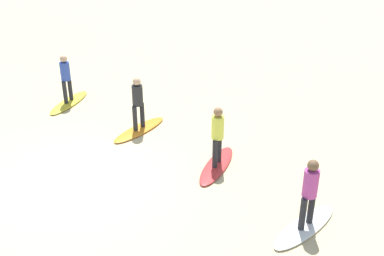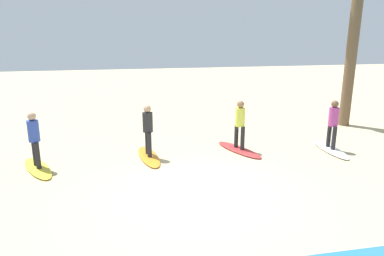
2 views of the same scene
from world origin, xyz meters
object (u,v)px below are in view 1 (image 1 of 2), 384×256
(surfboard_orange, at_px, (139,130))
(surfer_orange, at_px, (138,100))
(surfer_red, at_px, (218,132))
(surfer_white, at_px, (310,189))
(surfboard_white, at_px, (305,227))
(surfer_yellow, at_px, (66,75))
(surfboard_red, at_px, (217,165))
(surfboard_yellow, at_px, (69,102))

(surfboard_orange, bearing_deg, surfer_orange, -0.00)
(surfer_red, bearing_deg, surfer_white, 169.71)
(surfboard_white, height_order, surfboard_orange, same)
(surfer_yellow, bearing_deg, surfer_red, -175.71)
(surfboard_red, distance_m, surfer_yellow, 6.44)
(surfer_orange, height_order, surfboard_yellow, surfer_orange)
(surfboard_yellow, xyz_separation_m, surfer_yellow, (0.00, 0.00, 0.99))
(surfer_white, relative_size, surfboard_yellow, 0.78)
(surfboard_yellow, height_order, surfer_yellow, surfer_yellow)
(surfboard_red, bearing_deg, surfer_yellow, -108.20)
(surfer_white, relative_size, surfer_red, 1.00)
(surfboard_red, height_order, surfer_orange, surfer_orange)
(surfer_white, distance_m, surfer_orange, 6.14)
(surfboard_white, bearing_deg, surfboard_orange, -92.92)
(surfboard_red, height_order, surfboard_orange, same)
(surfer_orange, bearing_deg, surfboard_white, 175.74)
(surfboard_white, relative_size, surfer_orange, 1.28)
(surfer_white, bearing_deg, surfboard_white, 0.00)
(surfer_white, relative_size, surfer_orange, 1.00)
(surfboard_orange, distance_m, surfer_orange, 0.99)
(surfer_red, relative_size, surfboard_yellow, 0.78)
(surfboard_red, xyz_separation_m, surfer_red, (0.00, 0.00, 0.99))
(surfboard_white, height_order, surfer_white, surfer_white)
(surfer_white, relative_size, surfer_yellow, 1.00)
(surfboard_white, distance_m, surfer_white, 0.99)
(surfer_yellow, bearing_deg, surfboard_red, -175.71)
(surfer_white, height_order, surfboard_orange, surfer_white)
(surfboard_red, height_order, surfer_yellow, surfer_yellow)
(surfboard_white, bearing_deg, surfboard_red, -98.95)
(surfer_orange, bearing_deg, surfboard_red, -178.13)
(surfer_white, bearing_deg, surfboard_orange, -4.26)
(surfer_red, height_order, surfboard_yellow, surfer_red)
(surfer_white, xyz_separation_m, surfboard_orange, (6.12, -0.46, -0.99))
(surfboard_yellow, relative_size, surfer_yellow, 1.28)
(surfboard_yellow, bearing_deg, surfboard_orange, 71.61)
(surfer_red, bearing_deg, surfer_orange, 1.87)
(surfboard_white, distance_m, surfboard_orange, 6.14)
(surfboard_white, relative_size, surfboard_orange, 1.00)
(surfer_white, distance_m, surfboard_orange, 6.22)
(surfboard_white, distance_m, surfboard_yellow, 9.41)
(surfer_red, bearing_deg, surfboard_white, 169.71)
(surfer_orange, relative_size, surfboard_yellow, 0.78)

